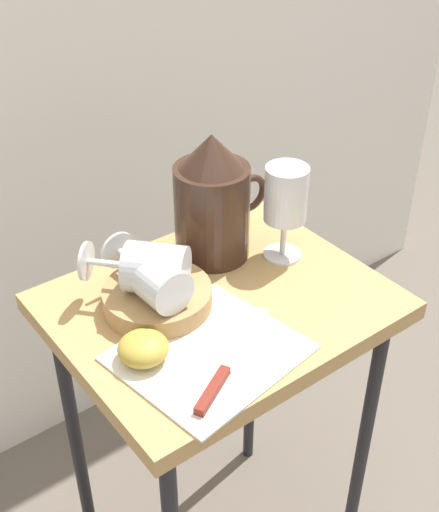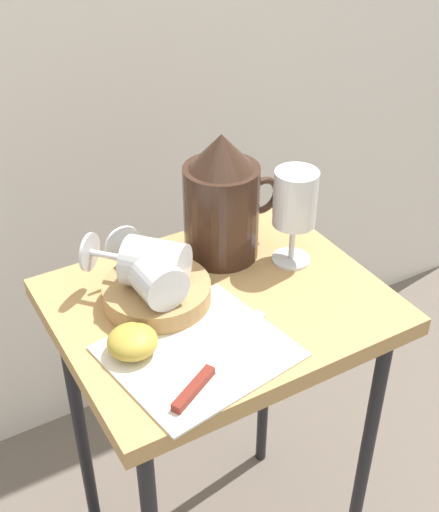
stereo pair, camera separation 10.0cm
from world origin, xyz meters
name	(u,v)px [view 1 (the left image)]	position (x,y,z in m)	size (l,w,h in m)	color
table	(219,339)	(0.00, 0.00, 0.59)	(0.49, 0.40, 0.67)	tan
linen_napkin	(209,353)	(-0.09, -0.09, 0.67)	(0.24, 0.21, 0.00)	silver
basket_tray	(158,298)	(-0.09, 0.04, 0.69)	(0.16, 0.16, 0.04)	#AD8451
pitcher	(212,208)	(0.07, 0.11, 0.76)	(0.18, 0.12, 0.22)	#382319
wine_glass_upright	(286,199)	(0.16, 0.03, 0.78)	(0.07, 0.07, 0.16)	silver
wine_glass_tipped_near	(156,280)	(-0.10, 0.02, 0.74)	(0.07, 0.15, 0.07)	silver
wine_glass_tipped_far	(153,269)	(-0.09, 0.04, 0.75)	(0.15, 0.16, 0.08)	silver
apple_half_left	(143,348)	(-0.17, -0.05, 0.70)	(0.07, 0.07, 0.04)	#B29938
knife	(224,372)	(-0.10, -0.14, 0.68)	(0.21, 0.12, 0.01)	silver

